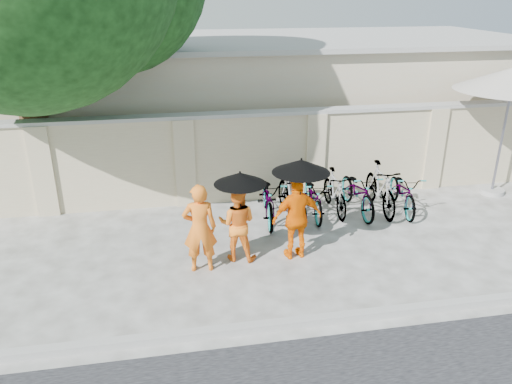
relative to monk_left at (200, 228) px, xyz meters
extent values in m
plane|color=silver|center=(0.90, -0.17, -0.81)|extent=(80.00, 80.00, 0.00)
cube|color=#9E9E9B|center=(0.90, -1.87, -0.75)|extent=(40.00, 0.16, 0.12)
cube|color=beige|center=(1.90, 3.03, 0.19)|extent=(20.00, 0.30, 2.00)
cube|color=#C3B090|center=(2.90, 6.83, 0.79)|extent=(14.00, 6.00, 3.20)
cylinder|color=brown|center=(-3.30, 3.73, 1.39)|extent=(0.60, 0.60, 4.40)
imported|color=orange|center=(0.00, 0.00, 0.00)|extent=(0.60, 0.41, 1.61)
imported|color=orange|center=(0.69, 0.27, -0.09)|extent=(0.82, 0.72, 1.43)
cylinder|color=black|center=(0.74, 0.19, 0.40)|extent=(0.02, 0.02, 0.79)
cone|color=black|center=(0.74, 0.19, 0.80)|extent=(0.91, 0.91, 0.21)
imported|color=#FB6C01|center=(1.76, 0.14, -0.02)|extent=(0.96, 0.49, 1.58)
cylinder|color=black|center=(1.78, 0.06, 0.54)|extent=(0.02, 0.02, 0.91)
cone|color=black|center=(1.78, 0.06, 1.00)|extent=(1.01, 1.01, 0.23)
cylinder|color=#9E9E9B|center=(7.21, 2.28, -0.75)|extent=(0.57, 0.57, 0.11)
cylinder|color=gray|center=(7.21, 2.28, 0.54)|extent=(0.06, 0.06, 2.70)
imported|color=gray|center=(1.58, 1.82, -0.32)|extent=(0.85, 1.92, 0.98)
imported|color=gray|center=(2.08, 1.78, -0.28)|extent=(0.67, 1.78, 1.05)
imported|color=gray|center=(2.59, 1.84, -0.37)|extent=(0.69, 1.69, 0.87)
imported|color=gray|center=(3.09, 1.93, -0.33)|extent=(0.47, 1.59, 0.95)
imported|color=gray|center=(3.59, 1.84, -0.33)|extent=(0.67, 1.83, 0.96)
imported|color=gray|center=(4.10, 1.82, -0.27)|extent=(0.60, 1.82, 1.08)
imported|color=gray|center=(4.60, 1.74, -0.35)|extent=(0.83, 1.79, 0.90)
camera|label=1|loc=(-0.42, -7.72, 3.82)|focal=35.00mm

